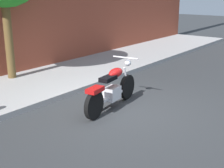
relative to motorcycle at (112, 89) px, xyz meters
name	(u,v)px	position (x,y,z in m)	size (l,w,h in m)	color
ground_plane	(122,111)	(-0.05, -0.34, -0.48)	(60.00, 60.00, 0.00)	#303335
sidewalk	(35,85)	(-0.05, 2.85, -0.41)	(24.70, 2.85, 0.14)	#A1A1A1
motorcycle	(112,89)	(0.00, 0.00, 0.00)	(2.23, 0.70, 1.15)	black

